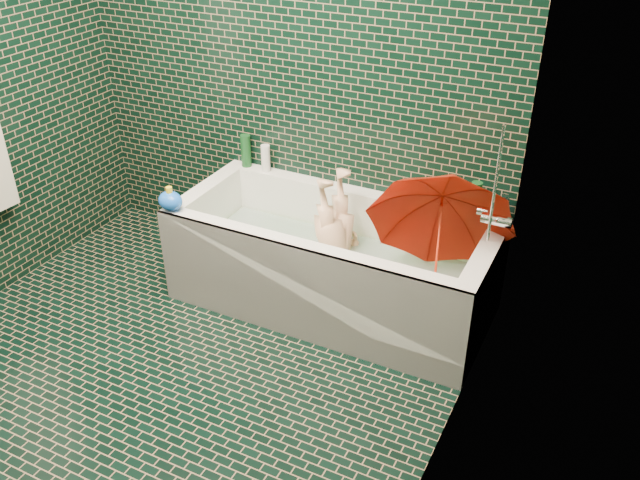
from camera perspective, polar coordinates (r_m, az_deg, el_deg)
The scene contains 18 objects.
floor at distance 3.36m, azimuth -13.95°, elevation -12.26°, with size 2.80×2.80×0.00m, color black.
wall_back at distance 3.76m, azimuth -2.62°, elevation 15.46°, with size 2.80×2.80×0.00m, color black.
wall_right at distance 2.08m, azimuth 10.33°, elevation 1.78°, with size 2.80×2.80×0.00m, color black.
bathtub at distance 3.68m, azimuth 0.96°, elevation -2.69°, with size 1.70×0.75×0.55m.
bath_mat at distance 3.72m, azimuth 1.07°, elevation -3.27°, with size 1.35×0.47×0.01m, color green.
water at distance 3.65m, azimuth 1.10°, elevation -1.39°, with size 1.48×0.53×0.00m, color silver.
faucet at distance 3.19m, azimuth 14.44°, elevation 2.29°, with size 0.18×0.19×0.55m.
child at distance 3.68m, azimuth 1.43°, elevation -0.93°, with size 0.32×0.21×0.88m, color #EBB893.
umbrella at distance 3.29m, azimuth 9.94°, elevation -0.07°, with size 0.69×0.69×0.61m, color red.
soap_bottle_a at distance 3.57m, azimuth 14.26°, elevation 1.45°, with size 0.09×0.09×0.23m, color white.
soap_bottle_b at distance 3.55m, azimuth 14.71°, elevation 1.25°, with size 0.09×0.10×0.21m, color #44217D.
soap_bottle_c at distance 3.59m, azimuth 13.23°, elevation 1.77°, with size 0.12×0.12×0.16m, color #13451D.
bottle_right_tall at distance 3.53m, azimuth 12.91°, elevation 3.24°, with size 0.06×0.06×0.21m, color #13451D.
bottle_right_pump at distance 3.52m, azimuth 15.13°, elevation 2.44°, with size 0.05×0.05×0.17m, color silver.
bottle_left_tall at distance 4.06m, azimuth -6.25°, elevation 7.49°, with size 0.06×0.06×0.19m, color #13451D.
bottle_left_short at distance 3.99m, azimuth -4.60°, elevation 6.88°, with size 0.05×0.05×0.16m, color white.
rubber_duck at distance 3.57m, azimuth 12.29°, elevation 2.52°, with size 0.12×0.10×0.09m.
bath_toy at distance 3.63m, azimuth -12.49°, elevation 3.27°, with size 0.16×0.15×0.13m.
Camera 1 is at (1.77, -1.77, 2.24)m, focal length 38.00 mm.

